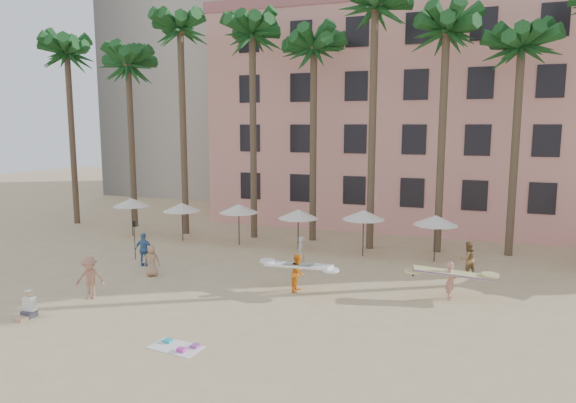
% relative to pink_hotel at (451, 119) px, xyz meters
% --- Properties ---
extents(ground, '(120.00, 120.00, 0.00)m').
position_rel_pink_hotel_xyz_m(ground, '(-7.00, -26.00, -8.00)').
color(ground, '#D1B789').
rests_on(ground, ground).
extents(pink_hotel, '(35.00, 14.00, 16.00)m').
position_rel_pink_hotel_xyz_m(pink_hotel, '(0.00, 0.00, 0.00)').
color(pink_hotel, '#ED9D90').
rests_on(pink_hotel, ground).
extents(palm_row, '(44.40, 5.40, 16.30)m').
position_rel_pink_hotel_xyz_m(palm_row, '(-6.49, -11.00, 4.97)').
color(palm_row, brown).
rests_on(palm_row, ground).
extents(umbrella_row, '(22.50, 2.70, 2.73)m').
position_rel_pink_hotel_xyz_m(umbrella_row, '(-10.00, -13.50, -5.67)').
color(umbrella_row, '#332B23').
rests_on(umbrella_row, ground).
extents(beach_towel, '(1.91, 1.21, 0.14)m').
position_rel_pink_hotel_xyz_m(beach_towel, '(-7.49, -28.02, -7.97)').
color(beach_towel, white).
rests_on(beach_towel, ground).
extents(carrier_yellow, '(3.30, 1.27, 1.68)m').
position_rel_pink_hotel_xyz_m(carrier_yellow, '(1.10, -19.66, -7.04)').
color(carrier_yellow, tan).
rests_on(carrier_yellow, ground).
extents(carrier_white, '(3.33, 1.24, 1.73)m').
position_rel_pink_hotel_xyz_m(carrier_white, '(-5.53, -20.86, -7.06)').
color(carrier_white, orange).
rests_on(carrier_white, ground).
extents(beachgoers, '(17.55, 10.23, 1.88)m').
position_rel_pink_hotel_xyz_m(beachgoers, '(-9.58, -20.58, -7.10)').
color(beachgoers, '#4D7BB5').
rests_on(beachgoers, ground).
extents(paddle, '(0.18, 0.04, 2.23)m').
position_rel_pink_hotel_xyz_m(paddle, '(-16.02, -18.67, -6.59)').
color(paddle, black).
rests_on(paddle, ground).
extents(seated_man, '(0.48, 0.83, 1.08)m').
position_rel_pink_hotel_xyz_m(seated_man, '(-14.56, -27.57, -7.63)').
color(seated_man, '#3F3F4C').
rests_on(seated_man, ground).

